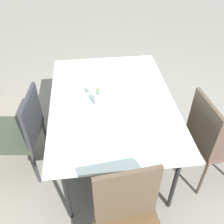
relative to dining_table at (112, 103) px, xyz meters
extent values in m
plane|color=gray|center=(-0.09, -0.08, -0.71)|extent=(12.00, 12.00, 0.00)
cube|color=#B2C6C1|center=(0.00, 0.00, 0.03)|extent=(1.58, 1.12, 0.02)
cube|color=black|center=(0.00, 0.00, 0.00)|extent=(1.54, 1.10, 0.02)
cylinder|color=black|center=(-0.67, -0.44, -0.35)|extent=(0.04, 0.04, 0.73)
cylinder|color=black|center=(0.67, -0.44, -0.35)|extent=(0.04, 0.04, 0.73)
cylinder|color=black|center=(-0.67, 0.44, -0.35)|extent=(0.04, 0.04, 0.73)
cylinder|color=black|center=(0.67, 0.44, -0.35)|extent=(0.04, 0.04, 0.73)
cube|color=brown|center=(-0.35, -0.94, -0.23)|extent=(0.50, 0.50, 0.04)
cube|color=#4C3D2D|center=(-0.37, -0.73, 0.00)|extent=(0.44, 0.07, 0.45)
cylinder|color=#4C3D2D|center=(-0.13, -1.14, -0.48)|extent=(0.03, 0.03, 0.47)
cylinder|color=#4C3D2D|center=(-0.16, -0.72, -0.48)|extent=(0.03, 0.03, 0.47)
cylinder|color=#4C3D2D|center=(-0.58, -0.75, -0.48)|extent=(0.03, 0.03, 0.47)
cube|color=#4C3D2D|center=(-0.97, 0.02, 0.02)|extent=(0.07, 0.42, 0.51)
cube|color=#353B2D|center=(-0.03, 0.94, -0.27)|extent=(0.53, 0.53, 0.04)
cube|color=#2D2D33|center=(-0.06, 0.72, -0.04)|extent=(0.45, 0.09, 0.44)
cylinder|color=#2D2D33|center=(0.21, 1.13, -0.50)|extent=(0.03, 0.03, 0.43)
cylinder|color=#2D2D33|center=(-0.27, 0.76, -0.50)|extent=(0.03, 0.03, 0.43)
cylinder|color=#2D2D33|center=(0.16, 0.70, -0.50)|extent=(0.03, 0.03, 0.43)
cylinder|color=silver|center=(-0.06, 0.13, 0.10)|extent=(0.06, 0.06, 0.11)
cylinder|color=#2D662D|center=(-0.06, 0.13, 0.18)|extent=(0.01, 0.01, 0.14)
sphere|color=white|center=(-0.06, 0.13, 0.25)|extent=(0.03, 0.03, 0.03)
cylinder|color=#2D662D|center=(-0.05, 0.12, 0.18)|extent=(0.01, 0.01, 0.13)
sphere|color=white|center=(-0.05, 0.12, 0.25)|extent=(0.03, 0.03, 0.03)
cylinder|color=#2D662D|center=(-0.06, 0.14, 0.17)|extent=(0.01, 0.01, 0.12)
sphere|color=#EFCC4C|center=(-0.06, 0.14, 0.24)|extent=(0.03, 0.03, 0.03)
cylinder|color=#2D662D|center=(-0.05, 0.13, 0.20)|extent=(0.01, 0.01, 0.16)
sphere|color=pink|center=(-0.05, 0.13, 0.28)|extent=(0.02, 0.02, 0.02)
camera|label=1|loc=(-1.80, 0.21, 1.45)|focal=40.24mm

